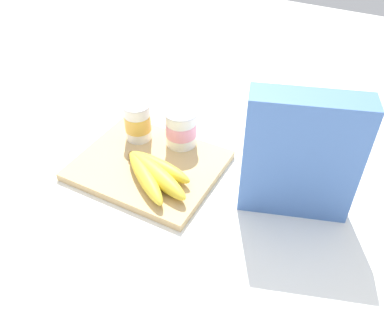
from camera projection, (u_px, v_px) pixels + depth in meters
ground_plane at (149, 168)px, 0.91m from camera, size 2.40×2.40×0.00m
cutting_board at (149, 165)px, 0.90m from camera, size 0.31×0.25×0.02m
cereal_box at (300, 157)px, 0.74m from camera, size 0.22×0.13×0.25m
yogurt_cup_front at (138, 122)px, 0.94m from camera, size 0.06×0.06×0.09m
yogurt_cup_back at (181, 128)px, 0.92m from camera, size 0.07×0.07×0.09m
banana_bunch at (154, 173)px, 0.84m from camera, size 0.19×0.13×0.04m
spoon at (91, 140)px, 0.98m from camera, size 0.13×0.07×0.01m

